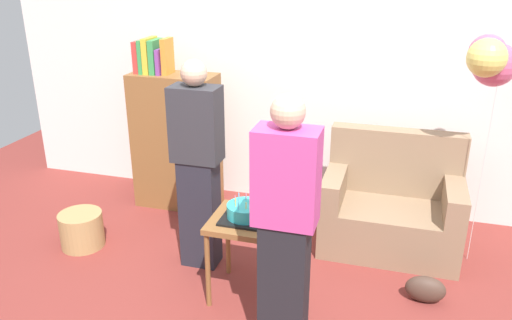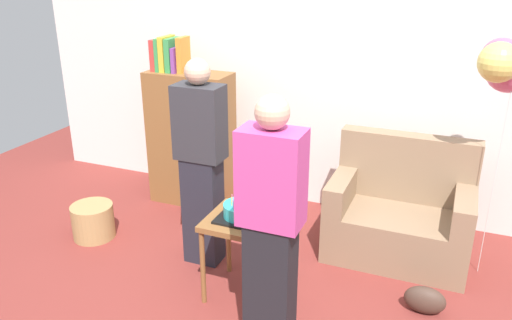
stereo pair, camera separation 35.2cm
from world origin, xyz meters
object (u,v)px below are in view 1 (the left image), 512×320
object	(u,v)px
balloon_bunch	(491,60)
bookshelf	(176,138)
side_table	(246,230)
person_holding_cake	(285,229)
birthday_cake	(246,212)
wicker_basket	(82,230)
handbag	(425,289)
person_blowing_candles	(198,166)
couch	(391,208)

from	to	relation	value
balloon_bunch	bookshelf	bearing A→B (deg)	174.54
side_table	person_holding_cake	world-z (taller)	person_holding_cake
birthday_cake	side_table	bearing A→B (deg)	42.66
side_table	wicker_basket	xyz separation A→B (m)	(-1.53, 0.25, -0.37)
handbag	balloon_bunch	world-z (taller)	balloon_bunch
balloon_bunch	handbag	bearing A→B (deg)	-111.28
bookshelf	balloon_bunch	bearing A→B (deg)	-5.46
wicker_basket	handbag	size ratio (longest dim) A/B	1.29
wicker_basket	balloon_bunch	world-z (taller)	balloon_bunch
person_blowing_candles	person_holding_cake	distance (m)	1.14
wicker_basket	handbag	distance (m)	2.78
person_holding_cake	balloon_bunch	world-z (taller)	balloon_bunch
side_table	handbag	bearing A→B (deg)	11.94
wicker_basket	birthday_cake	bearing A→B (deg)	-9.12
person_blowing_candles	wicker_basket	world-z (taller)	person_blowing_candles
couch	side_table	distance (m)	1.39
couch	balloon_bunch	size ratio (longest dim) A/B	0.62
couch	person_blowing_candles	size ratio (longest dim) A/B	0.67
side_table	person_holding_cake	bearing A→B (deg)	-50.15
bookshelf	handbag	world-z (taller)	bookshelf
birthday_cake	person_holding_cake	size ratio (longest dim) A/B	0.20
wicker_basket	handbag	bearing A→B (deg)	0.37
couch	birthday_cake	world-z (taller)	couch
couch	person_blowing_candles	distance (m)	1.66
couch	side_table	xyz separation A→B (m)	(-0.95, -0.99, 0.18)
handbag	birthday_cake	bearing A→B (deg)	-168.06
side_table	birthday_cake	xyz separation A→B (m)	(-0.00, -0.00, 0.14)
handbag	balloon_bunch	xyz separation A→B (m)	(0.28, 0.71, 1.51)
birthday_cake	handbag	xyz separation A→B (m)	(1.25, 0.26, -0.56)
person_blowing_candles	person_holding_cake	size ratio (longest dim) A/B	1.00
side_table	balloon_bunch	world-z (taller)	balloon_bunch
side_table	person_blowing_candles	xyz separation A→B (m)	(-0.47, 0.30, 0.31)
couch	bookshelf	distance (m)	2.08
bookshelf	wicker_basket	size ratio (longest dim) A/B	4.50
handbag	side_table	bearing A→B (deg)	-168.06
person_blowing_candles	person_holding_cake	world-z (taller)	same
birthday_cake	balloon_bunch	world-z (taller)	balloon_bunch
couch	bookshelf	size ratio (longest dim) A/B	0.68
wicker_basket	balloon_bunch	xyz separation A→B (m)	(3.05, 0.72, 1.46)
couch	birthday_cake	size ratio (longest dim) A/B	3.44
person_blowing_candles	handbag	world-z (taller)	person_blowing_candles
birthday_cake	handbag	distance (m)	1.39
person_blowing_candles	wicker_basket	size ratio (longest dim) A/B	4.53
couch	person_blowing_candles	bearing A→B (deg)	-153.78
side_table	balloon_bunch	bearing A→B (deg)	32.52
bookshelf	side_table	bearing A→B (deg)	-48.42
person_holding_cake	balloon_bunch	xyz separation A→B (m)	(1.14, 1.43, 0.78)
person_holding_cake	person_blowing_candles	bearing A→B (deg)	-18.60
person_holding_cake	wicker_basket	world-z (taller)	person_holding_cake
wicker_basket	side_table	bearing A→B (deg)	-9.12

